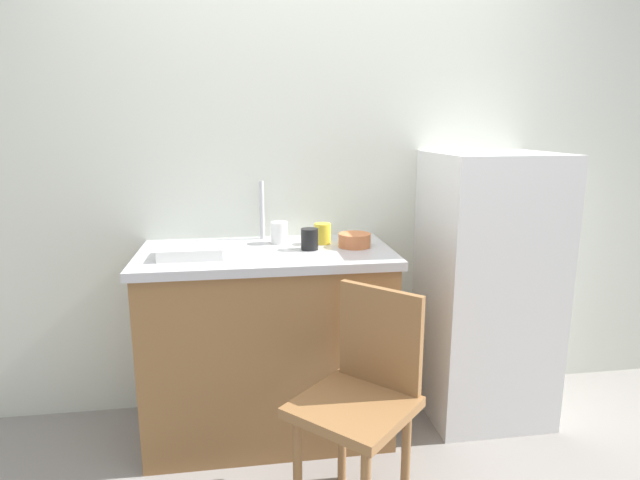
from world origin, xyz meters
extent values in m
cube|color=silver|center=(0.00, 1.00, 1.28)|extent=(4.80, 0.10, 2.56)
cube|color=olive|center=(-0.26, 0.65, 0.44)|extent=(1.14, 0.60, 0.89)
cube|color=#B7B7BC|center=(-0.26, 0.65, 0.91)|extent=(1.18, 0.64, 0.04)
cylinder|color=#B7B7BC|center=(-0.27, 0.90, 1.08)|extent=(0.02, 0.02, 0.30)
cube|color=white|center=(0.86, 0.66, 0.69)|extent=(0.59, 0.57, 1.37)
cylinder|color=olive|center=(-0.19, -0.01, 0.23)|extent=(0.04, 0.04, 0.45)
cylinder|color=olive|center=(0.02, 0.20, 0.23)|extent=(0.04, 0.04, 0.45)
cylinder|color=olive|center=(0.23, -0.02, 0.23)|extent=(0.04, 0.04, 0.45)
cube|color=olive|center=(0.02, -0.02, 0.47)|extent=(0.57, 0.57, 0.04)
cube|color=olive|center=(0.15, 0.11, 0.69)|extent=(0.27, 0.28, 0.40)
cube|color=white|center=(-0.59, 0.57, 0.95)|extent=(0.28, 0.20, 0.05)
cylinder|color=#C67042|center=(0.16, 0.65, 0.96)|extent=(0.15, 0.15, 0.07)
cylinder|color=yellow|center=(0.02, 0.74, 0.98)|extent=(0.08, 0.08, 0.10)
cylinder|color=white|center=(-0.19, 0.78, 0.98)|extent=(0.08, 0.08, 0.11)
cylinder|color=black|center=(-0.06, 0.63, 0.98)|extent=(0.08, 0.08, 0.10)
camera|label=1|loc=(-0.37, -1.76, 1.51)|focal=29.43mm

